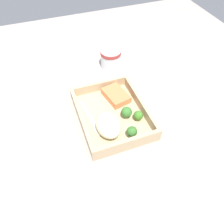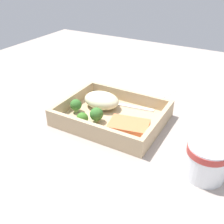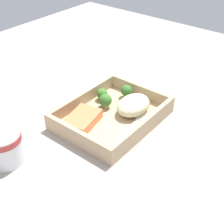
{
  "view_description": "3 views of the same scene",
  "coord_description": "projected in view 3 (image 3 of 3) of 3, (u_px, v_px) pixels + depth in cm",
  "views": [
    {
      "loc": [
        45.02,
        -16.32,
        57.33
      ],
      "look_at": [
        0.0,
        0.0,
        2.7
      ],
      "focal_mm": 35.0,
      "sensor_mm": 36.0,
      "label": 1
    },
    {
      "loc": [
        -30.53,
        54.08,
        39.35
      ],
      "look_at": [
        0.0,
        0.0,
        2.7
      ],
      "focal_mm": 42.0,
      "sensor_mm": 36.0,
      "label": 2
    },
    {
      "loc": [
        -53.14,
        -42.43,
        50.66
      ],
      "look_at": [
        0.0,
        0.0,
        2.7
      ],
      "focal_mm": 50.0,
      "sensor_mm": 36.0,
      "label": 3
    }
  ],
  "objects": [
    {
      "name": "fork",
      "position": [
        133.0,
        126.0,
        0.8
      ],
      "size": [
        15.86,
        4.09,
        0.44
      ],
      "color": "white",
      "rests_on": "takeout_tray"
    },
    {
      "name": "takeout_tray",
      "position": [
        112.0,
        118.0,
        0.84
      ],
      "size": [
        27.93,
        21.95,
        1.2
      ],
      "primitive_type": "cube",
      "color": "tan",
      "rests_on": "ground_plane"
    },
    {
      "name": "ground_plane",
      "position": [
        112.0,
        123.0,
        0.85
      ],
      "size": [
        160.0,
        160.0,
        2.0
      ],
      "primitive_type": "cube",
      "color": "#A0938A"
    },
    {
      "name": "broccoli_floret_2",
      "position": [
        126.0,
        91.0,
        0.91
      ],
      "size": [
        3.3,
        3.3,
        3.99
      ],
      "color": "#80AD63",
      "rests_on": "takeout_tray"
    },
    {
      "name": "tray_rim",
      "position": [
        112.0,
        111.0,
        0.83
      ],
      "size": [
        27.93,
        21.95,
        3.62
      ],
      "color": "tan",
      "rests_on": "takeout_tray"
    },
    {
      "name": "mashed_potatoes",
      "position": [
        133.0,
        105.0,
        0.85
      ],
      "size": [
        10.69,
        7.81,
        4.6
      ],
      "primitive_type": "ellipsoid",
      "color": "beige",
      "rests_on": "takeout_tray"
    },
    {
      "name": "paper_cup",
      "position": [
        4.0,
        146.0,
        0.7
      ],
      "size": [
        8.46,
        8.46,
        7.7
      ],
      "color": "white",
      "rests_on": "ground_plane"
    },
    {
      "name": "broccoli_floret_1",
      "position": [
        102.0,
        94.0,
        0.9
      ],
      "size": [
        3.15,
        3.15,
        3.6
      ],
      "color": "#7EA166",
      "rests_on": "takeout_tray"
    },
    {
      "name": "salmon_fillet",
      "position": [
        82.0,
        120.0,
        0.81
      ],
      "size": [
        11.11,
        8.66,
        2.5
      ],
      "primitive_type": "cube",
      "rotation": [
        0.0,
        0.0,
        0.21
      ],
      "color": "#F27B49",
      "rests_on": "takeout_tray"
    },
    {
      "name": "receipt_slip",
      "position": [
        181.0,
        165.0,
        0.71
      ],
      "size": [
        12.73,
        14.83,
        0.24
      ],
      "primitive_type": "cube",
      "rotation": [
        0.0,
        0.0,
        -0.28
      ],
      "color": "white",
      "rests_on": "ground_plane"
    },
    {
      "name": "broccoli_floret_3",
      "position": [
        105.0,
        100.0,
        0.86
      ],
      "size": [
        3.62,
        3.62,
        4.17
      ],
      "color": "#87A063",
      "rests_on": "takeout_tray"
    }
  ]
}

